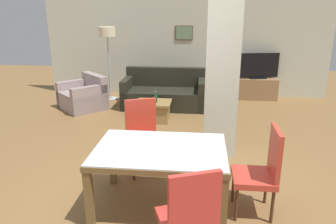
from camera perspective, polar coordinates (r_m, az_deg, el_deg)
name	(u,v)px	position (r m, az deg, el deg)	size (l,w,h in m)	color
ground_plane	(161,206)	(4.01, -1.27, -16.01)	(18.00, 18.00, 0.00)	brown
back_wall	(185,43)	(8.53, 3.04, 11.95)	(7.20, 0.09, 2.70)	beige
divider_pillar	(222,70)	(4.91, 9.42, 7.28)	(0.49, 0.31, 2.70)	beige
dining_table	(160,160)	(3.71, -1.33, -8.41)	(1.47, 1.03, 0.74)	brown
dining_chair_far_left	(143,134)	(4.59, -4.43, -3.76)	(0.60, 0.60, 1.01)	red
dining_chair_near_right	(189,216)	(2.92, 3.72, -17.62)	(0.60, 0.60, 1.01)	red
dining_chair_head_right	(262,169)	(3.77, 16.06, -9.51)	(0.46, 0.46, 1.01)	#C43D2E
sofa	(164,94)	(7.59, -0.62, 3.12)	(1.88, 0.91, 0.87)	black
armchair	(84,97)	(7.70, -14.45, 2.56)	(1.25, 1.25, 0.76)	gray
coffee_table	(154,111)	(6.68, -2.52, 0.21)	(0.70, 0.56, 0.40)	olive
bottle	(156,98)	(6.56, -2.18, 2.43)	(0.07, 0.07, 0.23)	#194C23
tv_stand	(256,89)	(8.55, 15.15, 3.95)	(0.99, 0.40, 0.53)	#997149
tv_screen	(258,66)	(8.43, 15.46, 7.70)	(1.00, 0.28, 0.63)	black
floor_lamp	(107,38)	(8.16, -10.51, 12.54)	(0.40, 0.40, 1.77)	#B7B7BC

